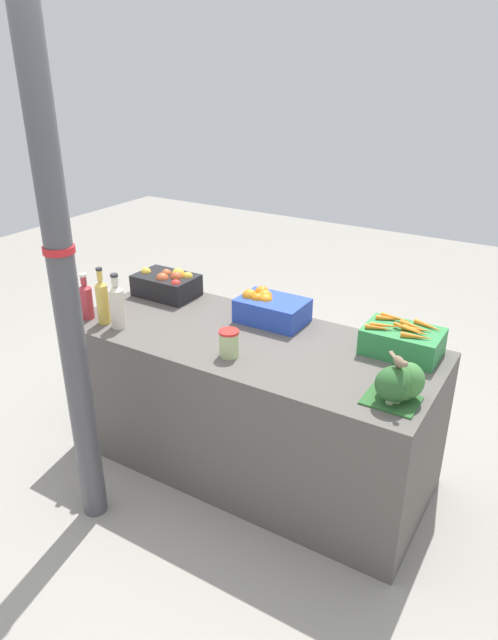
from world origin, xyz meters
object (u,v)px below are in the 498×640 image
(juice_bottle_golden, at_px, (102,300))
(orange_crate, at_px, (270,308))
(juice_bottle_cloudy, at_px, (117,305))
(sparrow_bird, at_px, (400,362))
(carrot_crate, at_px, (403,340))
(support_pole, at_px, (59,252))
(juice_bottle_ruby, at_px, (86,300))
(pickle_jar, at_px, (229,343))
(apple_crate, at_px, (167,284))
(broccoli_pile, at_px, (398,383))

(juice_bottle_golden, bearing_deg, orange_crate, 32.95)
(juice_bottle_cloudy, distance_m, sparrow_bird, 1.47)
(carrot_crate, xyz_separation_m, juice_bottle_cloudy, (-1.35, -0.48, 0.05))
(support_pole, height_order, juice_bottle_ruby, support_pole)
(carrot_crate, xyz_separation_m, pickle_jar, (-0.69, -0.45, -0.00))
(juice_bottle_cloudy, height_order, pickle_jar, juice_bottle_cloudy)
(juice_bottle_ruby, bearing_deg, support_pole, -48.67)
(support_pole, distance_m, carrot_crate, 1.59)
(support_pole, relative_size, pickle_jar, 20.39)
(support_pole, xyz_separation_m, apple_crate, (-0.25, 0.95, -0.50))
(orange_crate, height_order, juice_bottle_ruby, juice_bottle_ruby)
(support_pole, xyz_separation_m, broccoli_pile, (1.28, 0.53, -0.49))
(broccoli_pile, distance_m, juice_bottle_cloudy, 1.47)
(orange_crate, bearing_deg, pickle_jar, -86.20)
(broccoli_pile, xyz_separation_m, pickle_jar, (-0.80, -0.03, -0.02))
(support_pole, xyz_separation_m, orange_crate, (0.45, 0.95, -0.50))
(juice_bottle_cloudy, height_order, sparrow_bird, juice_bottle_cloudy)
(orange_crate, distance_m, juice_bottle_golden, 0.88)
(support_pole, distance_m, juice_bottle_golden, 0.71)
(apple_crate, height_order, juice_bottle_ruby, juice_bottle_ruby)
(support_pole, distance_m, sparrow_bird, 1.43)
(juice_bottle_cloudy, relative_size, sparrow_bird, 2.77)
(carrot_crate, distance_m, juice_bottle_cloudy, 1.44)
(sparrow_bird, bearing_deg, orange_crate, -164.80)
(sparrow_bird, bearing_deg, juice_bottle_ruby, -135.40)
(broccoli_pile, bearing_deg, orange_crate, 152.97)
(support_pole, relative_size, carrot_crate, 7.52)
(orange_crate, relative_size, sparrow_bird, 3.35)
(broccoli_pile, distance_m, pickle_jar, 0.80)
(apple_crate, height_order, juice_bottle_golden, juice_bottle_golden)
(orange_crate, relative_size, carrot_crate, 1.00)
(orange_crate, height_order, juice_bottle_cloudy, juice_bottle_cloudy)
(sparrow_bird, bearing_deg, apple_crate, -152.78)
(juice_bottle_ruby, bearing_deg, juice_bottle_cloudy, 0.00)
(apple_crate, bearing_deg, pickle_jar, -31.60)
(pickle_jar, bearing_deg, broccoli_pile, 1.82)
(support_pole, distance_m, juice_bottle_ruby, 0.78)
(apple_crate, bearing_deg, sparrow_bird, -16.33)
(support_pole, height_order, juice_bottle_cloudy, support_pole)
(apple_crate, distance_m, broccoli_pile, 1.58)
(juice_bottle_golden, bearing_deg, juice_bottle_cloudy, 0.00)
(broccoli_pile, xyz_separation_m, sparrow_bird, (0.00, -0.03, 0.11))
(broccoli_pile, bearing_deg, sparrow_bird, -84.08)
(support_pole, relative_size, juice_bottle_golden, 8.68)
(apple_crate, height_order, carrot_crate, apple_crate)
(broccoli_pile, distance_m, sparrow_bird, 0.11)
(orange_crate, bearing_deg, support_pole, -115.25)
(apple_crate, height_order, sparrow_bird, sparrow_bird)
(orange_crate, relative_size, pickle_jar, 2.71)
(orange_crate, distance_m, sparrow_bird, 0.95)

